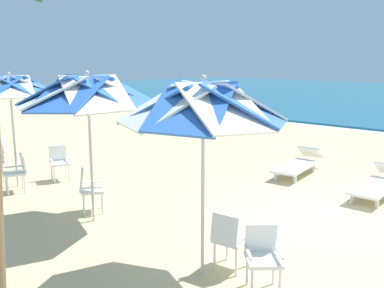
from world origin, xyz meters
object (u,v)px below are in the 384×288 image
object	(u,v)px
plastic_chair_1	(263,254)
plastic_chair_3	(17,171)
beach_umbrella_0	(203,105)
plastic_chair_4	(59,160)
beach_umbrella_1	(88,93)
plastic_chair_2	(89,188)
plastic_chair_7	(0,150)
plastic_chair_0	(229,237)
beach_umbrella_2	(10,87)
sun_lounger_1	(378,184)
sun_lounger_2	(299,164)

from	to	relation	value
plastic_chair_1	plastic_chair_3	size ratio (longest dim) A/B	1.00
beach_umbrella_0	plastic_chair_4	world-z (taller)	beach_umbrella_0
beach_umbrella_1	plastic_chair_2	xyz separation A→B (m)	(-0.44, 0.23, -1.90)
plastic_chair_2	plastic_chair_7	world-z (taller)	same
plastic_chair_0	beach_umbrella_1	bearing A→B (deg)	-177.79
plastic_chair_3	plastic_chair_7	world-z (taller)	same
beach_umbrella_0	plastic_chair_3	world-z (taller)	beach_umbrella_0
plastic_chair_1	plastic_chair_4	xyz separation A→B (m)	(-6.54, 1.14, 0.00)
beach_umbrella_0	beach_umbrella_2	bearing A→B (deg)	176.24
beach_umbrella_0	plastic_chair_0	size ratio (longest dim) A/B	3.21
plastic_chair_1	plastic_chair_2	world-z (taller)	same
plastic_chair_4	beach_umbrella_1	bearing A→B (deg)	-21.12
beach_umbrella_2	sun_lounger_1	distance (m)	8.52
plastic_chair_2	plastic_chair_4	distance (m)	2.61
plastic_chair_1	beach_umbrella_1	size ratio (longest dim) A/B	0.31
plastic_chair_2	plastic_chair_3	distance (m)	2.33
plastic_chair_7	sun_lounger_1	bearing A→B (deg)	25.72
beach_umbrella_0	plastic_chair_3	bearing A→B (deg)	177.88
plastic_chair_1	plastic_chair_2	xyz separation A→B (m)	(-4.09, 0.25, 0.00)
beach_umbrella_0	plastic_chair_1	xyz separation A→B (m)	(0.83, 0.22, -1.89)
plastic_chair_1	sun_lounger_2	world-z (taller)	plastic_chair_1
sun_lounger_2	plastic_chair_2	bearing A→B (deg)	-109.27
sun_lounger_1	plastic_chair_1	bearing A→B (deg)	-88.79
plastic_chair_0	plastic_chair_1	xyz separation A→B (m)	(0.63, -0.14, 0.00)
beach_umbrella_2	sun_lounger_1	xyz separation A→B (m)	(6.71, 4.83, -2.07)
plastic_chair_4	plastic_chair_2	bearing A→B (deg)	-19.91
plastic_chair_0	plastic_chair_7	bearing A→B (deg)	175.64
plastic_chair_4	sun_lounger_2	bearing A→B (deg)	45.53
beach_umbrella_2	plastic_chair_4	xyz separation A→B (m)	(0.28, 0.96, -1.85)
beach_umbrella_2	plastic_chair_4	world-z (taller)	beach_umbrella_2
plastic_chair_2	plastic_chair_3	world-z (taller)	same
beach_umbrella_2	plastic_chair_3	bearing A→B (deg)	-24.51
beach_umbrella_2	plastic_chair_3	world-z (taller)	beach_umbrella_2
plastic_chair_2	sun_lounger_2	world-z (taller)	plastic_chair_2
beach_umbrella_1	plastic_chair_7	xyz separation A→B (m)	(-5.24, 0.75, -1.90)
plastic_chair_0	plastic_chair_7	world-z (taller)	same
beach_umbrella_1	plastic_chair_4	world-z (taller)	beach_umbrella_1
plastic_chair_3	sun_lounger_2	world-z (taller)	plastic_chair_3
sun_lounger_2	beach_umbrella_0	bearing A→B (deg)	-76.03
beach_umbrella_1	beach_umbrella_2	size ratio (longest dim) A/B	1.03
beach_umbrella_2	sun_lounger_2	size ratio (longest dim) A/B	1.23
sun_lounger_1	plastic_chair_3	bearing A→B (deg)	-141.49
beach_umbrella_0	beach_umbrella_1	world-z (taller)	beach_umbrella_0
plastic_chair_4	plastic_chair_3	bearing A→B (deg)	-83.20
plastic_chair_2	sun_lounger_2	bearing A→B (deg)	70.73
beach_umbrella_0	plastic_chair_1	size ratio (longest dim) A/B	3.21
sun_lounger_1	beach_umbrella_0	bearing A→B (deg)	-97.90
plastic_chair_0	plastic_chair_4	world-z (taller)	same
plastic_chair_4	sun_lounger_2	distance (m)	6.12
plastic_chair_4	plastic_chair_7	xyz separation A→B (m)	(-2.35, -0.37, 0.00)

